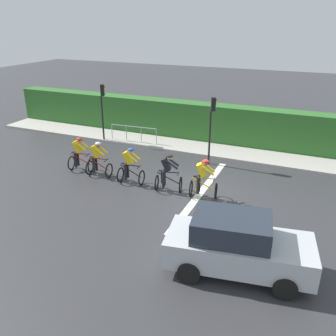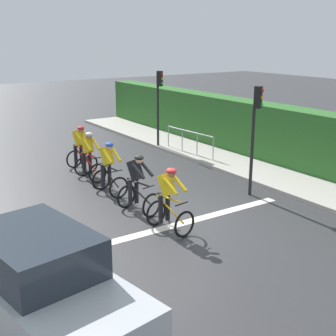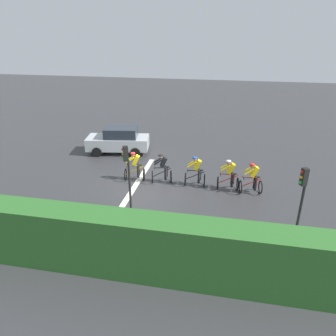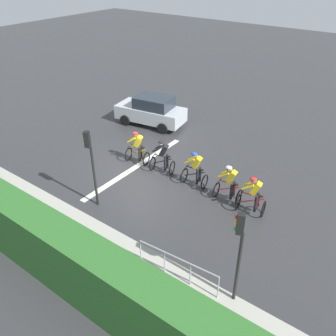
{
  "view_description": "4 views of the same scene",
  "coord_description": "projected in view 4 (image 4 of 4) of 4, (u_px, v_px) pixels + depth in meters",
  "views": [
    {
      "loc": [
        -12.87,
        -4.41,
        6.78
      ],
      "look_at": [
        -0.92,
        0.78,
        1.3
      ],
      "focal_mm": 38.21,
      "sensor_mm": 36.0,
      "label": 1
    },
    {
      "loc": [
        -6.26,
        -9.3,
        4.7
      ],
      "look_at": [
        0.63,
        1.03,
        1.12
      ],
      "focal_mm": 48.51,
      "sensor_mm": 36.0,
      "label": 2
    },
    {
      "loc": [
        14.77,
        4.3,
        7.68
      ],
      "look_at": [
        -0.38,
        1.33,
        0.88
      ],
      "focal_mm": 33.57,
      "sensor_mm": 36.0,
      "label": 3
    },
    {
      "loc": [
        11.01,
        9.72,
        9.05
      ],
      "look_at": [
        0.75,
        2.16,
        1.2
      ],
      "focal_mm": 37.95,
      "sensor_mm": 36.0,
      "label": 4
    }
  ],
  "objects": [
    {
      "name": "traffic_light_far_junction",
      "position": [
        239.0,
        246.0,
        9.58
      ],
      "size": [
        0.27,
        0.29,
        3.34
      ],
      "color": "black",
      "rests_on": "ground"
    },
    {
      "name": "car_silver",
      "position": [
        151.0,
        111.0,
        21.16
      ],
      "size": [
        2.37,
        4.32,
        1.76
      ],
      "color": "#B7BCC1",
      "rests_on": "ground"
    },
    {
      "name": "stone_wall_low",
      "position": [
        63.0,
        261.0,
        11.67
      ],
      "size": [
        0.44,
        25.64,
        0.63
      ],
      "primitive_type": "cube",
      "color": "tan",
      "rests_on": "ground"
    },
    {
      "name": "cyclist_second",
      "position": [
        229.0,
        185.0,
        14.63
      ],
      "size": [
        0.76,
        1.13,
        1.66
      ],
      "color": "black",
      "rests_on": "ground"
    },
    {
      "name": "ground_plane",
      "position": [
        141.0,
        169.0,
        17.2
      ],
      "size": [
        80.0,
        80.0,
        0.0
      ],
      "primitive_type": "plane",
      "color": "#333335"
    },
    {
      "name": "pedestrian_railing_kerbside",
      "position": [
        177.0,
        263.0,
        10.99
      ],
      "size": [
        0.25,
        2.86,
        1.03
      ],
      "color": "#999EA3",
      "rests_on": "ground"
    },
    {
      "name": "traffic_light_near_crossing",
      "position": [
        91.0,
        158.0,
        13.65
      ],
      "size": [
        0.27,
        0.29,
        3.34
      ],
      "color": "black",
      "rests_on": "ground"
    },
    {
      "name": "cyclist_trailing",
      "position": [
        138.0,
        148.0,
        17.3
      ],
      "size": [
        0.86,
        1.18,
        1.66
      ],
      "color": "black",
      "rests_on": "ground"
    },
    {
      "name": "hedge_wall",
      "position": [
        52.0,
        249.0,
        11.05
      ],
      "size": [
        1.1,
        25.64,
        2.22
      ],
      "primitive_type": "cube",
      "color": "#2D6628",
      "rests_on": "ground"
    },
    {
      "name": "cyclist_fourth",
      "position": [
        163.0,
        158.0,
        16.54
      ],
      "size": [
        0.91,
        1.21,
        1.66
      ],
      "color": "black",
      "rests_on": "ground"
    },
    {
      "name": "road_marking_stop_line",
      "position": [
        136.0,
        167.0,
        17.37
      ],
      "size": [
        7.0,
        0.3,
        0.01
      ],
      "primitive_type": "cube",
      "color": "silver",
      "rests_on": "ground"
    },
    {
      "name": "cyclist_lead",
      "position": [
        253.0,
        197.0,
        13.92
      ],
      "size": [
        0.85,
        1.18,
        1.66
      ],
      "color": "black",
      "rests_on": "ground"
    },
    {
      "name": "sidewalk_kerb",
      "position": [
        85.0,
        251.0,
        12.42
      ],
      "size": [
        2.8,
        25.64,
        0.12
      ],
      "primitive_type": "cube",
      "color": "#ADA89E",
      "rests_on": "ground"
    },
    {
      "name": "cyclist_mid",
      "position": [
        195.0,
        170.0,
        15.59
      ],
      "size": [
        0.77,
        1.13,
        1.66
      ],
      "color": "black",
      "rests_on": "ground"
    }
  ]
}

